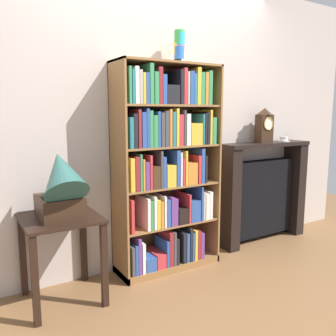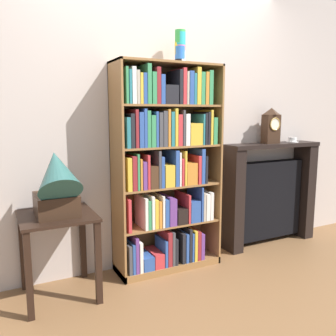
% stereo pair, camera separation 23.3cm
% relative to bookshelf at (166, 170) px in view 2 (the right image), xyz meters
% --- Properties ---
extents(ground_plane, '(7.75, 6.40, 0.02)m').
position_rel_bookshelf_xyz_m(ground_plane, '(0.02, -0.12, -0.90)').
color(ground_plane, brown).
extents(wall_back, '(4.75, 0.08, 2.60)m').
position_rel_bookshelf_xyz_m(wall_back, '(0.15, 0.22, 0.41)').
color(wall_back, beige).
rests_on(wall_back, ground).
extents(bookshelf, '(0.93, 0.33, 1.79)m').
position_rel_bookshelf_xyz_m(bookshelf, '(0.00, 0.00, 0.00)').
color(bookshelf, olive).
rests_on(bookshelf, ground).
extents(cup_stack, '(0.09, 0.09, 0.28)m').
position_rel_bookshelf_xyz_m(cup_stack, '(0.15, 0.03, 1.04)').
color(cup_stack, white).
rests_on(cup_stack, bookshelf).
extents(side_table_left, '(0.53, 0.53, 0.64)m').
position_rel_bookshelf_xyz_m(side_table_left, '(-0.94, -0.09, -0.40)').
color(side_table_left, black).
rests_on(side_table_left, ground).
extents(gramophone, '(0.30, 0.50, 0.56)m').
position_rel_bookshelf_xyz_m(gramophone, '(-0.94, -0.16, 0.00)').
color(gramophone, '#382316').
rests_on(gramophone, side_table_left).
extents(fireplace_mantel, '(1.09, 0.25, 1.07)m').
position_rel_bookshelf_xyz_m(fireplace_mantel, '(1.25, 0.07, -0.36)').
color(fireplace_mantel, black).
rests_on(fireplace_mantel, ground).
extents(mantel_clock, '(0.17, 0.12, 0.36)m').
position_rel_bookshelf_xyz_m(mantel_clock, '(1.21, 0.05, 0.36)').
color(mantel_clock, '#382316').
rests_on(mantel_clock, fireplace_mantel).
extents(teacup_with_saucer, '(0.13, 0.13, 0.05)m').
position_rel_bookshelf_xyz_m(teacup_with_saucer, '(1.52, 0.05, 0.20)').
color(teacup_with_saucer, white).
rests_on(teacup_with_saucer, fireplace_mantel).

